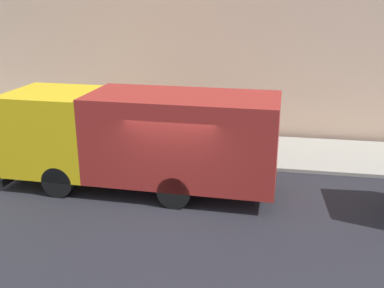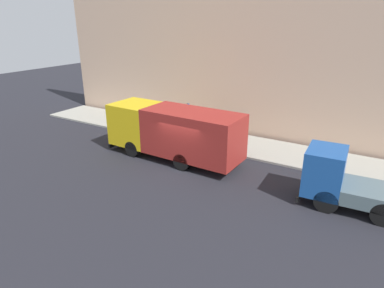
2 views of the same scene
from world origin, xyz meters
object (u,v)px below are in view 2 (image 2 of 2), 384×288
at_px(pedestrian_walking, 226,122).
at_px(street_sign_post, 188,119).
at_px(traffic_cone_orange, 145,125).
at_px(large_utility_truck, 173,131).
at_px(small_flatbed_truck, 348,183).

distance_m(pedestrian_walking, street_sign_post, 3.00).
xyz_separation_m(pedestrian_walking, street_sign_post, (-2.53, 1.51, 0.61)).
bearing_deg(pedestrian_walking, traffic_cone_orange, -94.94).
height_order(large_utility_truck, traffic_cone_orange, large_utility_truck).
bearing_deg(large_utility_truck, pedestrian_walking, -8.58).
relative_size(pedestrian_walking, traffic_cone_orange, 2.60).
xyz_separation_m(large_utility_truck, small_flatbed_truck, (-0.62, -9.29, -0.54)).
relative_size(large_utility_truck, small_flatbed_truck, 1.61).
distance_m(small_flatbed_truck, traffic_cone_orange, 14.25).
distance_m(small_flatbed_truck, pedestrian_walking, 10.10).
bearing_deg(small_flatbed_truck, large_utility_truck, 83.14).
bearing_deg(traffic_cone_orange, pedestrian_walking, -69.49).
bearing_deg(pedestrian_walking, small_flatbed_truck, 30.61).
height_order(pedestrian_walking, street_sign_post, street_sign_post).
distance_m(traffic_cone_orange, street_sign_post, 4.09).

